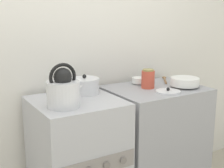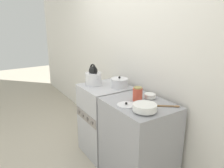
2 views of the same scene
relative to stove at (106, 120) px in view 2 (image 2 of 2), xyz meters
The scene contains 11 objects.
ground_plane 0.53m from the stove, 90.00° to the right, with size 12.00×12.00×0.00m, color #B2A893.
wall_back 0.87m from the stove, 90.00° to the left, with size 7.00×0.06×2.50m.
stove is the anchor object (origin of this frame).
counter 0.66m from the stove, ahead, with size 0.70×0.56×0.91m.
kettle 0.58m from the stove, 140.87° to the right, with size 0.24×0.20×0.26m.
cooking_pot 0.54m from the stove, 44.83° to the left, with size 0.21×0.21×0.14m.
enamel_bowl 0.99m from the stove, ahead, with size 0.21×0.21×0.07m.
small_ceramic_bowl 0.81m from the stove, 14.86° to the left, with size 0.12×0.12×0.05m.
storage_jar 0.79m from the stove, ahead, with size 0.10×0.10×0.14m.
loose_pot_lid 0.81m from the stove, 13.11° to the right, with size 0.18×0.18×0.03m.
wooden_spoon 1.01m from the stove, 10.64° to the left, with size 0.17×0.22×0.02m.
Camera 2 is at (2.21, -1.02, 1.70)m, focal length 35.00 mm.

